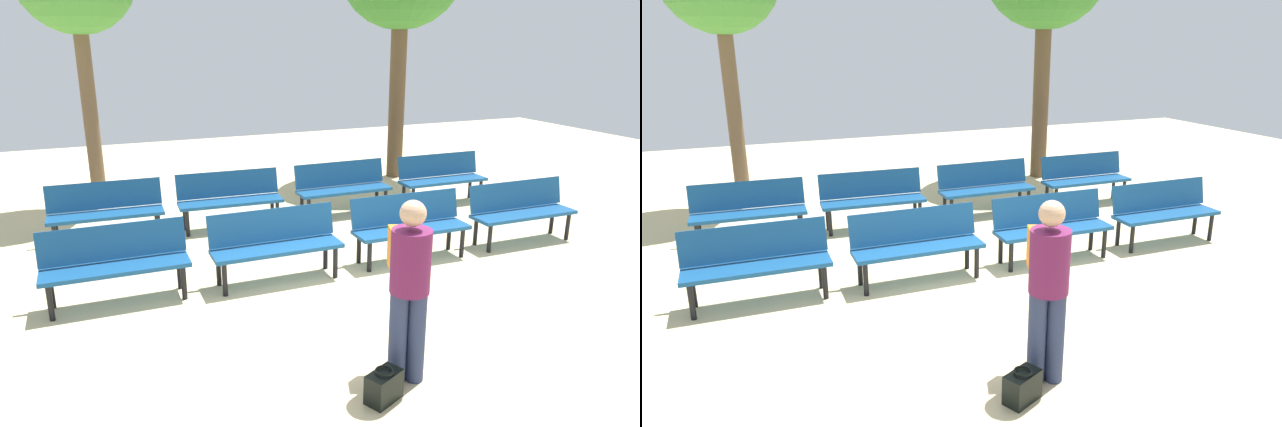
{
  "view_description": "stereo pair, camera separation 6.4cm",
  "coord_description": "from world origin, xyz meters",
  "views": [
    {
      "loc": [
        -2.94,
        -4.78,
        2.92
      ],
      "look_at": [
        0.0,
        2.26,
        0.55
      ],
      "focal_mm": 32.47,
      "sensor_mm": 36.0,
      "label": 1
    },
    {
      "loc": [
        -2.88,
        -4.81,
        2.92
      ],
      "look_at": [
        0.0,
        2.26,
        0.55
      ],
      "focal_mm": 32.47,
      "sensor_mm": 36.0,
      "label": 2
    }
  ],
  "objects": [
    {
      "name": "ground_plane",
      "position": [
        0.0,
        0.0,
        0.0
      ],
      "size": [
        24.0,
        24.0,
        0.0
      ],
      "primitive_type": "plane",
      "color": "beige"
    },
    {
      "name": "bench_r0_c0",
      "position": [
        -2.73,
        1.67,
        0.5
      ],
      "size": [
        1.61,
        0.5,
        0.87
      ],
      "rotation": [
        0.0,
        0.0,
        -0.01
      ],
      "color": "navy",
      "rests_on": "ground_plane"
    },
    {
      "name": "bench_r0_c1",
      "position": [
        -0.88,
        1.56,
        0.5
      ],
      "size": [
        1.6,
        0.49,
        0.87
      ],
      "rotation": [
        0.0,
        0.0,
        -0.01
      ],
      "color": "navy",
      "rests_on": "ground_plane"
    },
    {
      "name": "bench_r0_c2",
      "position": [
        1.0,
        1.55,
        0.5
      ],
      "size": [
        1.61,
        0.52,
        0.87
      ],
      "rotation": [
        0.0,
        0.0,
        -0.02
      ],
      "color": "navy",
      "rests_on": "ground_plane"
    },
    {
      "name": "bench_r0_c3",
      "position": [
        2.86,
        1.52,
        0.5
      ],
      "size": [
        1.61,
        0.5,
        0.87
      ],
      "rotation": [
        0.0,
        0.0,
        -0.01
      ],
      "color": "navy",
      "rests_on": "ground_plane"
    },
    {
      "name": "bench_r1_c0",
      "position": [
        -2.72,
        3.82,
        0.5
      ],
      "size": [
        1.62,
        0.54,
        0.87
      ],
      "rotation": [
        0.0,
        0.0,
        -0.04
      ],
      "color": "navy",
      "rests_on": "ground_plane"
    },
    {
      "name": "bench_r1_c1",
      "position": [
        -0.89,
        3.79,
        0.5
      ],
      "size": [
        1.62,
        0.57,
        0.87
      ],
      "rotation": [
        0.0,
        0.0,
        -0.05
      ],
      "color": "navy",
      "rests_on": "ground_plane"
    },
    {
      "name": "bench_r1_c2",
      "position": [
        1.03,
        3.74,
        0.5
      ],
      "size": [
        1.6,
        0.49,
        0.87
      ],
      "rotation": [
        0.0,
        0.0,
        -0.0
      ],
      "color": "navy",
      "rests_on": "ground_plane"
    },
    {
      "name": "bench_r1_c3",
      "position": [
        2.94,
        3.67,
        0.5
      ],
      "size": [
        1.61,
        0.51,
        0.87
      ],
      "rotation": [
        0.0,
        0.0,
        -0.02
      ],
      "color": "navy",
      "rests_on": "ground_plane"
    },
    {
      "name": "visitor_with_backpack",
      "position": [
        -0.52,
        -0.93,
        0.94
      ],
      "size": [
        0.47,
        0.59,
        1.65
      ],
      "rotation": [
        0.0,
        0.0,
        2.8
      ],
      "color": "navy",
      "rests_on": "ground_plane"
    },
    {
      "name": "handbag",
      "position": [
        -0.85,
        -1.16,
        0.13
      ],
      "size": [
        0.37,
        0.3,
        0.29
      ],
      "color": "black",
      "rests_on": "ground_plane"
    }
  ]
}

